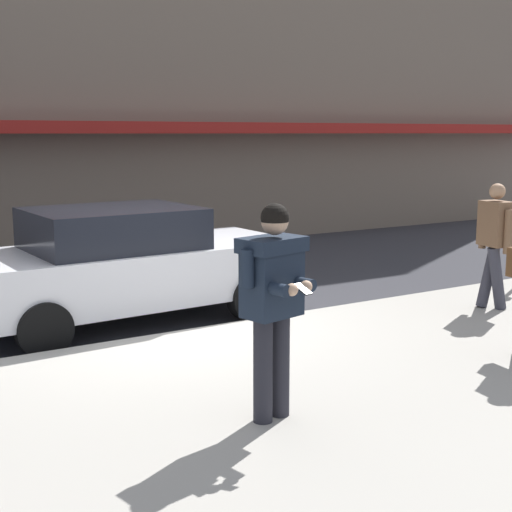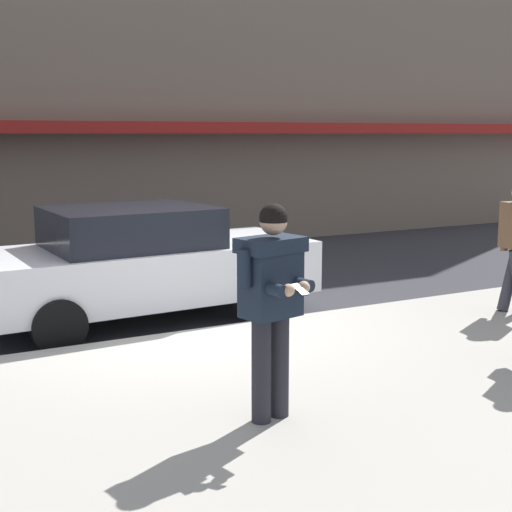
{
  "view_description": "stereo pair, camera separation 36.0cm",
  "coord_description": "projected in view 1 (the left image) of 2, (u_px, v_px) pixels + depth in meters",
  "views": [
    {
      "loc": [
        -3.43,
        -7.79,
        2.49
      ],
      "look_at": [
        -0.43,
        -2.84,
        1.49
      ],
      "focal_mm": 50.0,
      "sensor_mm": 36.0,
      "label": 1
    },
    {
      "loc": [
        -3.12,
        -7.97,
        2.49
      ],
      "look_at": [
        -0.43,
        -2.84,
        1.49
      ],
      "focal_mm": 50.0,
      "sensor_mm": 36.0,
      "label": 2
    }
  ],
  "objects": [
    {
      "name": "pedestrian_dark_coat",
      "position": [
        495.0,
        238.0,
        9.53
      ],
      "size": [
        0.38,
        0.59,
        1.7
      ],
      "color": "#33333D",
      "rests_on": "sidewalk"
    },
    {
      "name": "ground_plane",
      "position": [
        166.0,
        339.0,
        8.75
      ],
      "size": [
        80.0,
        80.0,
        0.0
      ],
      "primitive_type": "plane",
      "color": "#333338"
    },
    {
      "name": "parked_sedan_mid",
      "position": [
        124.0,
        264.0,
        9.35
      ],
      "size": [
        4.58,
        2.1,
        1.54
      ],
      "color": "silver",
      "rests_on": "ground"
    },
    {
      "name": "curb_paint_line",
      "position": [
        235.0,
        326.0,
        9.3
      ],
      "size": [
        28.0,
        0.12,
        0.01
      ],
      "primitive_type": "cube",
      "color": "silver",
      "rests_on": "ground"
    },
    {
      "name": "sidewalk",
      "position": [
        383.0,
        388.0,
        6.84
      ],
      "size": [
        32.0,
        5.3,
        0.14
      ],
      "primitive_type": "cube",
      "color": "#A8A399",
      "rests_on": "ground"
    },
    {
      "name": "man_texting_on_phone",
      "position": [
        273.0,
        289.0,
        5.76
      ],
      "size": [
        0.64,
        0.63,
        1.81
      ],
      "color": "#23232B",
      "rests_on": "sidewalk"
    }
  ]
}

